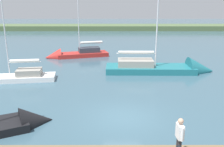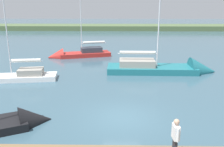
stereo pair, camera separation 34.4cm
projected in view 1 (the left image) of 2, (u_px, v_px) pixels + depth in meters
name	position (u px, v px, depth m)	size (l,w,h in m)	color
ground_plane	(123.00, 117.00, 14.94)	(200.00, 200.00, 0.00)	#385666
far_shoreline	(114.00, 30.00, 65.13)	(180.00, 8.00, 2.40)	#4C603D
sailboat_near_dock	(4.00, 80.00, 21.88)	(8.21, 2.95, 8.19)	white
sailboat_behind_pier	(169.00, 70.00, 24.74)	(10.73, 2.96, 13.05)	#1E6B75
sailboat_far_left	(72.00, 55.00, 31.63)	(8.21, 4.26, 8.30)	#B22823
person_on_dock	(180.00, 135.00, 9.57)	(0.25, 0.63, 1.66)	#28282D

